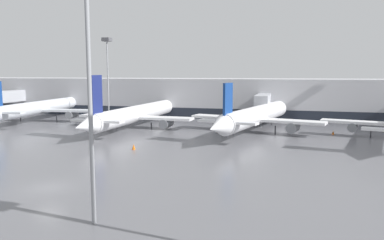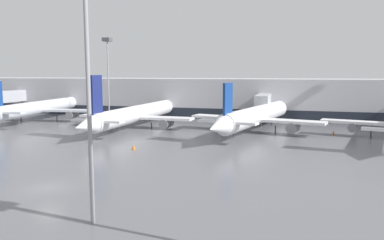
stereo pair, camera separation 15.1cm
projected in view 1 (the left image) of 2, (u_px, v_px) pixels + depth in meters
ground_plane at (48, 188)px, 33.92m from camera, size 320.00×320.00×0.00m
terminal_building at (203, 97)px, 92.71m from camera, size 160.00×26.73×9.00m
parked_jet_0 at (40, 108)px, 80.36m from camera, size 26.55×37.91×8.88m
parked_jet_2 at (135, 114)px, 70.94m from camera, size 22.67×39.08×10.05m
parked_jet_4 at (255, 116)px, 65.37m from camera, size 23.84×36.68×8.95m
traffic_cone_1 at (333, 132)px, 63.37m from camera, size 0.42×0.42×0.68m
traffic_cone_2 at (134, 147)px, 50.98m from camera, size 0.47×0.47×0.73m
apron_light_mast_6 at (107, 55)px, 84.38m from camera, size 1.80×1.80×18.22m
apron_light_mast_7 at (87, 8)px, 24.22m from camera, size 1.80×1.80×18.43m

